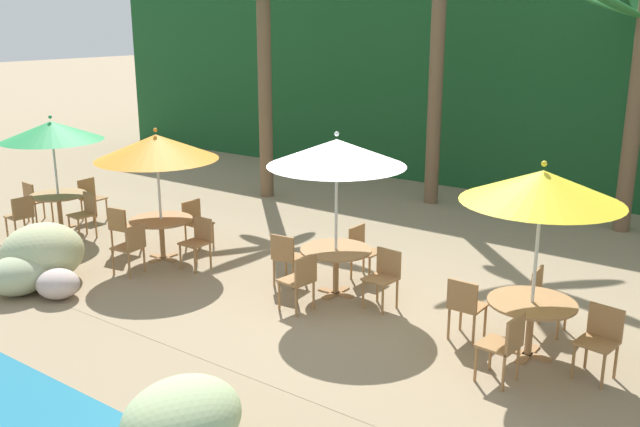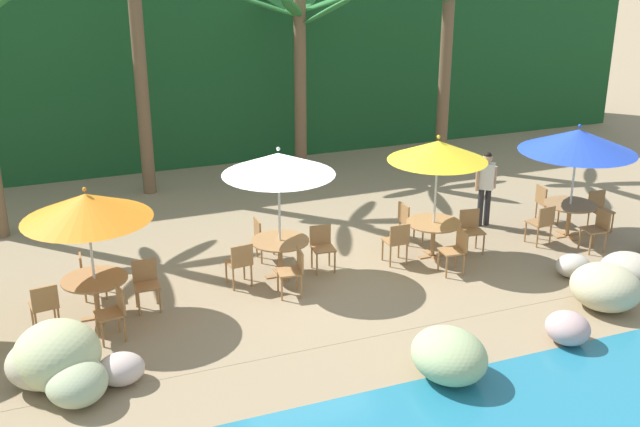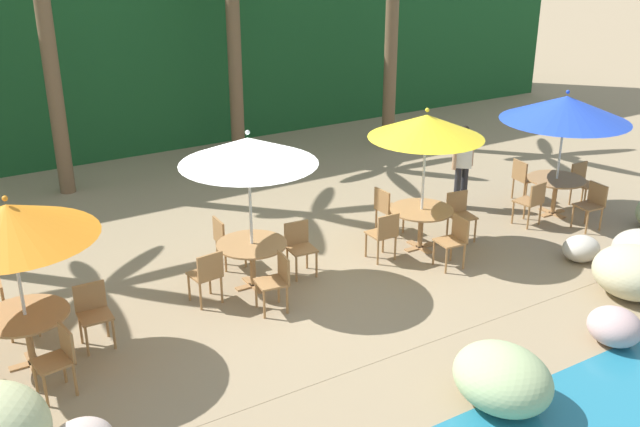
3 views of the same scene
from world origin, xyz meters
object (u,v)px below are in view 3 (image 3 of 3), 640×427
chair_white_left (207,274)px  dining_table_yellow (421,216)px  chair_yellow_right (454,238)px  chair_white_inland (225,239)px  chair_blue_left (532,200)px  chair_white_seaward (299,244)px  chair_yellow_seaward (459,212)px  umbrella_orange (9,221)px  dining_table_orange (27,323)px  chair_orange_inland (12,303)px  chair_blue_seaward (582,181)px  chair_yellow_inland (386,207)px  umbrella_blue (566,108)px  chair_white_right (277,278)px  palm_tree_third (233,15)px  chair_orange_seaward (93,310)px  chair_blue_right (592,203)px  dining_table_white (252,251)px  umbrella_yellow (426,126)px  chair_orange_right (59,356)px  umbrella_white (248,151)px  chair_blue_inland (523,177)px  chair_yellow_left (384,233)px

chair_white_left → dining_table_yellow: chair_white_left is taller
chair_yellow_right → chair_white_inland: bearing=148.9°
chair_blue_left → chair_white_left: bearing=176.8°
chair_white_seaward → chair_yellow_seaward: same height
umbrella_orange → dining_table_orange: size_ratio=2.14×
chair_orange_inland → chair_blue_seaward: size_ratio=1.00×
chair_yellow_inland → umbrella_orange: bearing=-170.7°
chair_white_left → umbrella_blue: 7.41m
chair_white_right → umbrella_blue: (6.42, 0.51, 1.61)m
umbrella_blue → palm_tree_third: (-3.67, 6.56, 1.25)m
umbrella_orange → chair_blue_left: bearing=-0.5°
chair_orange_seaward → chair_blue_right: (9.01, -0.81, 0.00)m
chair_white_seaward → dining_table_yellow: chair_white_seaward is taller
dining_table_white → chair_yellow_inland: (3.03, 0.60, -0.10)m
umbrella_yellow → chair_white_inland: bearing=161.2°
umbrella_yellow → chair_yellow_right: (0.02, -0.85, -1.70)m
chair_orange_right → chair_blue_seaward: bearing=5.5°
umbrella_white → chair_yellow_right: (3.17, -1.10, -1.72)m
chair_white_inland → umbrella_yellow: bearing=-18.8°
chair_blue_left → dining_table_orange: bearing=179.5°
chair_blue_inland → chair_white_seaward: bearing=-175.0°
chair_orange_right → chair_yellow_right: size_ratio=1.00×
umbrella_white → chair_white_left: (-0.84, -0.18, -1.72)m
chair_orange_right → chair_yellow_left: (5.53, 0.97, 0.00)m
dining_table_orange → chair_white_inland: (3.36, 1.31, -0.10)m
chair_orange_inland → chair_blue_inland: size_ratio=1.00×
umbrella_white → chair_blue_right: size_ratio=2.93×
dining_table_yellow → umbrella_white: bearing=175.6°
umbrella_yellow → palm_tree_third: palm_tree_third is taller
dining_table_white → chair_white_right: size_ratio=1.26×
chair_blue_inland → chair_yellow_right: bearing=-153.7°
umbrella_orange → dining_table_yellow: (6.59, 0.22, -1.40)m
chair_blue_left → chair_blue_inland: bearing=50.8°
umbrella_yellow → chair_yellow_inland: umbrella_yellow is taller
chair_orange_inland → chair_yellow_right: (6.64, -1.49, 0.00)m
umbrella_orange → chair_blue_right: bearing=-4.3°
chair_orange_seaward → dining_table_yellow: 5.74m
chair_yellow_inland → chair_blue_right: bearing=-27.9°
chair_blue_seaward → chair_blue_right: size_ratio=1.00×
chair_blue_left → palm_tree_third: palm_tree_third is taller
chair_orange_seaward → chair_white_right: (2.56, -0.46, 0.00)m
chair_orange_seaward → chair_blue_seaward: same height
chair_blue_right → chair_orange_seaward: bearing=174.9°
chair_white_inland → chair_white_left: same height
umbrella_orange → chair_white_inland: (3.36, 1.31, -1.50)m
chair_yellow_right → chair_orange_right: bearing=-178.3°
chair_yellow_seaward → chair_blue_inland: same height
chair_blue_seaward → chair_orange_inland: bearing=176.4°
dining_table_white → dining_table_yellow: same height
chair_yellow_right → umbrella_white: bearing=160.9°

